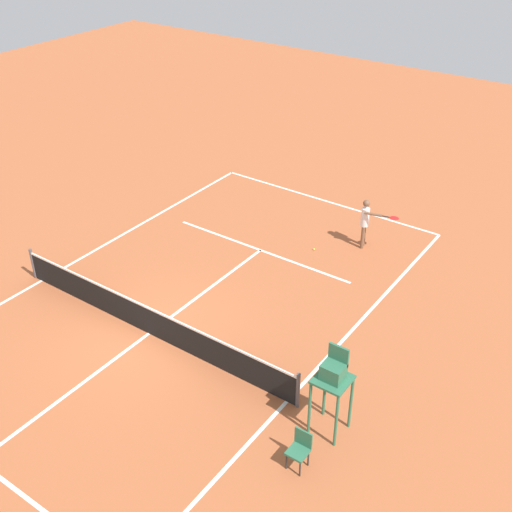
# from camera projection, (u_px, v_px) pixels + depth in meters

# --- Properties ---
(ground_plane) EXTENTS (60.00, 60.00, 0.00)m
(ground_plane) POSITION_uv_depth(u_px,v_px,m) (149.00, 333.00, 18.30)
(ground_plane) COLOR #AD5933
(court_lines) EXTENTS (9.49, 20.44, 0.01)m
(court_lines) POSITION_uv_depth(u_px,v_px,m) (149.00, 333.00, 18.30)
(court_lines) COLOR white
(court_lines) RESTS_ON ground
(tennis_net) EXTENTS (10.09, 0.10, 1.07)m
(tennis_net) POSITION_uv_depth(u_px,v_px,m) (148.00, 319.00, 18.03)
(tennis_net) COLOR #4C4C51
(tennis_net) RESTS_ON ground
(player_serving) EXTENTS (1.35, 0.45, 1.82)m
(player_serving) POSITION_uv_depth(u_px,v_px,m) (366.00, 220.00, 21.79)
(player_serving) COLOR brown
(player_serving) RESTS_ON ground
(tennis_ball) EXTENTS (0.07, 0.07, 0.07)m
(tennis_ball) POSITION_uv_depth(u_px,v_px,m) (314.00, 249.00, 22.16)
(tennis_ball) COLOR #CCE033
(tennis_ball) RESTS_ON ground
(umpire_chair) EXTENTS (0.80, 0.80, 2.41)m
(umpire_chair) POSITION_uv_depth(u_px,v_px,m) (333.00, 378.00, 14.39)
(umpire_chair) COLOR #2D6B4C
(umpire_chair) RESTS_ON ground
(courtside_chair_near) EXTENTS (0.44, 0.46, 0.95)m
(courtside_chair_near) POSITION_uv_depth(u_px,v_px,m) (300.00, 448.00, 14.05)
(courtside_chair_near) COLOR #262626
(courtside_chair_near) RESTS_ON ground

